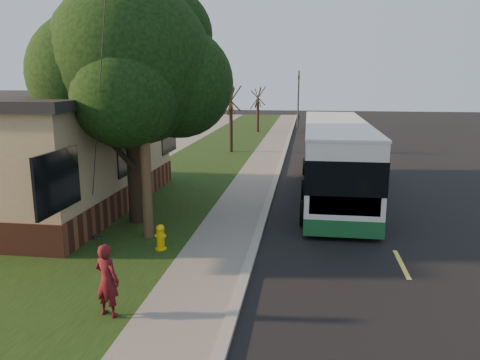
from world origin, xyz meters
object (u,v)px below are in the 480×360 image
Objects in this scene: bare_tree_near at (231,120)px; bare_tree_far at (258,110)px; utility_pole at (142,85)px; distant_car at (319,123)px; fire_hydrant at (161,237)px; leafy_tree at (133,67)px; skateboard_main at (105,251)px; skateboarder at (107,280)px; transit_bus at (335,157)px; traffic_signal at (298,96)px; dumpster at (83,164)px; skateboard_spare at (92,235)px.

bare_tree_far is at bearing 87.61° from bare_tree_near.
bare_tree_near is at bearing 90.66° from utility_pole.
bare_tree_far is at bearing -163.35° from distant_car.
fire_hydrant is 31.38m from distant_car.
leafy_tree is at bearing 117.60° from utility_pole.
leafy_tree is 5.94m from skateboard_main.
bare_tree_near is at bearing -92.39° from bare_tree_far.
skateboarder reaches higher than fire_hydrant.
distant_car reaches higher than skateboarder.
utility_pole is 29.13m from bare_tree_far.
transit_bus reaches higher than skateboarder.
leafy_tree is at bearing -98.47° from traffic_signal.
leafy_tree reaches higher than traffic_signal.
traffic_signal is at bearing -76.22° from skateboarder.
dumpster is (-6.78, 12.62, -0.07)m from skateboarder.
skateboard_spare is at bearing 163.20° from fire_hydrant.
fire_hydrant is at bearing -70.17° from skateboarder.
bare_tree_near is at bearing 119.28° from transit_bus.
transit_bus is 10.07m from skateboard_spare.
skateboard_spare is at bearing -171.25° from utility_pole.
leafy_tree is at bearing 91.85° from skateboard_main.
fire_hydrant is 0.09× the size of leafy_tree.
leafy_tree reaches higher than fire_hydrant.
transit_bus is 15.38× the size of skateboard_main.
skateboard_spare is at bearing -95.02° from bare_tree_near.
fire_hydrant is 5.65m from leafy_tree.
skateboard_main is 1.01× the size of skateboard_spare.
skateboard_spare is (-1.52, -17.27, -2.03)m from bare_tree_near.
skateboard_spare is 31.16m from distant_car.
dumpster is (-5.21, 9.30, 0.65)m from skateboard_main.
utility_pole is 4.81m from skateboard_main.
utility_pole is 9.03m from transit_bus.
bare_tree_near reaches higher than skateboard_main.
bare_tree_near is 0.91× the size of distant_car.
transit_bus is at bearing -85.57° from traffic_signal.
utility_pole reaches higher than dumpster.
dumpster is at bearing 117.75° from skateboard_spare.
fire_hydrant is 1.58m from skateboard_main.
distant_car is (7.53, 30.23, 0.69)m from skateboard_spare.
bare_tree_far is at bearing -70.84° from skateboarder.
bare_tree_near is 17.46m from skateboard_spare.
skateboard_spare is at bearing 128.00° from skateboard_main.
dumpster is (-6.68, 8.82, 0.34)m from fire_hydrant.
skateboarder is (0.10, -3.80, 0.41)m from fire_hydrant.
transit_bus is at bearing 33.75° from leafy_tree.
bare_tree_far is at bearing 103.73° from transit_bus.
traffic_signal reaches higher than skateboard_spare.
leafy_tree is 10.47× the size of skateboard_main.
fire_hydrant is 8.92m from transit_bus.
bare_tree_near is 2.59× the size of dumpster.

